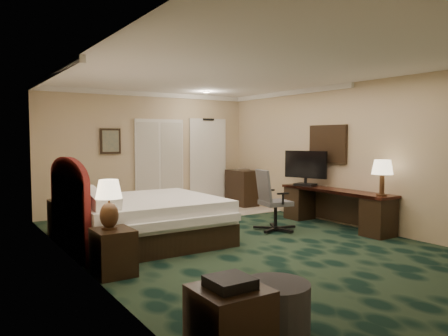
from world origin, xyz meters
TOP-DOWN VIEW (x-y plane):
  - floor at (0.00, 0.00)m, footprint 5.00×7.50m
  - ceiling at (0.00, 0.00)m, footprint 5.00×7.50m
  - wall_back at (0.00, 3.75)m, footprint 5.00×0.00m
  - wall_left at (-2.50, 0.00)m, footprint 0.00×7.50m
  - wall_right at (2.50, 0.00)m, footprint 0.00×7.50m
  - crown_molding at (0.00, 0.00)m, footprint 5.00×7.50m
  - tile_patch at (0.90, 2.90)m, footprint 3.20×1.70m
  - headboard at (-2.44, 1.00)m, footprint 0.12×2.00m
  - entry_door at (1.55, 3.72)m, footprint 1.02×0.06m
  - closet_doors at (0.25, 3.71)m, footprint 1.20×0.06m
  - wall_art at (-0.90, 3.71)m, footprint 0.45×0.06m
  - wall_mirror at (2.46, 0.60)m, footprint 0.05×0.95m
  - bed at (-1.28, 0.93)m, footprint 2.24×2.08m
  - nightstand_near at (-2.25, -0.41)m, footprint 0.45×0.52m
  - nightstand_far at (-2.23, 2.11)m, footprint 0.49×0.56m
  - lamp_near at (-2.29, -0.38)m, footprint 0.35×0.35m
  - lamp_far at (-2.27, 2.15)m, footprint 0.37×0.37m
  - bed_bench at (-0.07, 0.77)m, footprint 0.71×1.21m
  - ottoman at (-1.61, -2.70)m, footprint 0.70×0.70m
  - side_table at (-2.21, -2.90)m, footprint 0.52×0.52m
  - desk at (2.22, 0.15)m, footprint 0.53×2.44m
  - tv at (2.17, 0.91)m, footprint 0.38×0.88m
  - desk_lamp at (2.18, -0.90)m, footprint 0.40×0.40m
  - desk_chair at (1.04, 0.49)m, footprint 0.75×0.71m
  - minibar at (2.22, 3.20)m, footprint 0.46×0.83m

SIDE VIEW (x-z plane):
  - floor at x=0.00m, z-range 0.00..0.00m
  - tile_patch at x=0.90m, z-range 0.00..0.01m
  - bed_bench at x=-0.07m, z-range 0.00..0.39m
  - ottoman at x=-1.61m, z-range 0.00..0.43m
  - nightstand_near at x=-2.25m, z-range 0.00..0.56m
  - side_table at x=-2.21m, z-range 0.00..0.57m
  - nightstand_far at x=-2.23m, z-range 0.00..0.61m
  - desk at x=2.22m, z-range 0.00..0.71m
  - bed at x=-1.28m, z-range 0.00..0.71m
  - minibar at x=2.22m, z-range 0.00..0.88m
  - desk_chair at x=1.04m, z-range 0.00..1.11m
  - headboard at x=-2.44m, z-range 0.00..1.40m
  - lamp_near at x=-2.29m, z-range 0.56..1.17m
  - lamp_far at x=-2.27m, z-range 0.61..1.20m
  - desk_lamp at x=2.18m, z-range 0.71..1.32m
  - entry_door at x=1.55m, z-range -0.04..2.14m
  - closet_doors at x=0.25m, z-range 0.00..2.10m
  - tv at x=2.17m, z-range 0.71..1.41m
  - wall_back at x=0.00m, z-range 0.00..2.70m
  - wall_left at x=-2.50m, z-range 0.00..2.70m
  - wall_right at x=2.50m, z-range 0.00..2.70m
  - wall_mirror at x=2.46m, z-range 1.18..1.93m
  - wall_art at x=-0.90m, z-range 1.33..1.88m
  - crown_molding at x=0.00m, z-range 2.60..2.70m
  - ceiling at x=0.00m, z-range 2.70..2.70m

